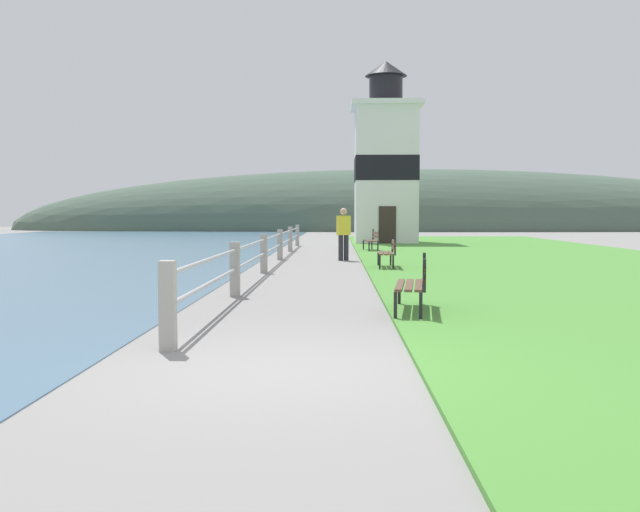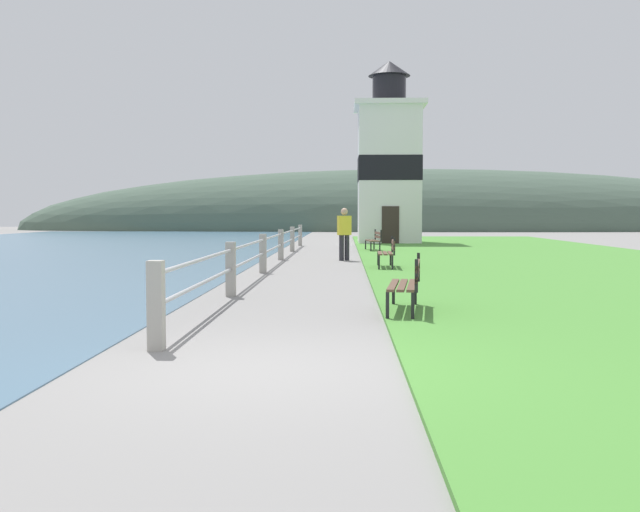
{
  "view_description": "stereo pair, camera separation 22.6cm",
  "coord_description": "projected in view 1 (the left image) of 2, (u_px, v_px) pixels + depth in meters",
  "views": [
    {
      "loc": [
        0.62,
        -7.2,
        1.6
      ],
      "look_at": [
        0.11,
        14.74,
        0.3
      ],
      "focal_mm": 40.0,
      "sensor_mm": 36.0,
      "label": 1
    },
    {
      "loc": [
        0.84,
        -7.19,
        1.6
      ],
      "look_at": [
        0.11,
        14.74,
        0.3
      ],
      "focal_mm": 40.0,
      "sensor_mm": 36.0,
      "label": 2
    }
  ],
  "objects": [
    {
      "name": "lighthouse",
      "position": [
        386.0,
        165.0,
        38.57
      ],
      "size": [
        3.77,
        3.77,
        9.8
      ],
      "color": "white",
      "rests_on": "ground_plane"
    },
    {
      "name": "grass_verge",
      "position": [
        540.0,
        261.0,
        23.84
      ],
      "size": [
        12.0,
        50.27,
        0.06
      ],
      "color": "#4C8E38",
      "rests_on": "ground_plane"
    },
    {
      "name": "seawall_railing",
      "position": [
        273.0,
        246.0,
        22.0
      ],
      "size": [
        0.18,
        27.67,
        1.06
      ],
      "color": "#A8A399",
      "rests_on": "ground_plane"
    },
    {
      "name": "ground_plane",
      "position": [
        276.0,
        370.0,
        7.29
      ],
      "size": [
        160.0,
        160.0,
        0.0
      ],
      "primitive_type": "plane",
      "color": "gray"
    },
    {
      "name": "park_bench_far",
      "position": [
        373.0,
        239.0,
        30.14
      ],
      "size": [
        0.65,
        1.68,
        0.94
      ],
      "rotation": [
        0.0,
        0.0,
        3.25
      ],
      "color": "brown",
      "rests_on": "ground_plane"
    },
    {
      "name": "distant_hillside",
      "position": [
        411.0,
        230.0,
        70.5
      ],
      "size": [
        80.0,
        16.0,
        12.0
      ],
      "color": "#475B4C",
      "rests_on": "ground_plane"
    },
    {
      "name": "park_bench_near",
      "position": [
        415.0,
        281.0,
        11.28
      ],
      "size": [
        0.68,
        1.8,
        0.94
      ],
      "rotation": [
        0.0,
        0.0,
        3.02
      ],
      "color": "brown",
      "rests_on": "ground_plane"
    },
    {
      "name": "park_bench_midway",
      "position": [
        389.0,
        251.0,
        20.51
      ],
      "size": [
        0.52,
        1.65,
        0.94
      ],
      "rotation": [
        0.0,
        0.0,
        3.11
      ],
      "color": "brown",
      "rests_on": "ground_plane"
    },
    {
      "name": "person_strolling",
      "position": [
        344.0,
        232.0,
        24.35
      ],
      "size": [
        0.5,
        0.38,
        1.8
      ],
      "rotation": [
        0.0,
        0.0,
        1.93
      ],
      "color": "#28282D",
      "rests_on": "ground_plane"
    }
  ]
}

